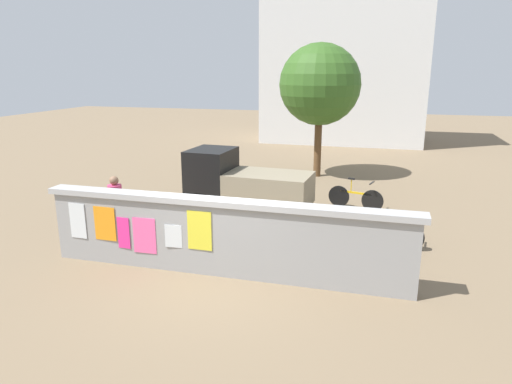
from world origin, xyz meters
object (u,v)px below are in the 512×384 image
object	(u,v)px
motorcycle	(382,227)
bicycle_near	(355,197)
person_walking	(116,201)
tree_roadside	(320,85)
auto_rickshaw_truck	(243,183)

from	to	relation	value
motorcycle	bicycle_near	world-z (taller)	bicycle_near
person_walking	tree_roadside	distance (m)	9.53
motorcycle	tree_roadside	distance (m)	8.12
auto_rickshaw_truck	person_walking	bearing A→B (deg)	-128.81
bicycle_near	tree_roadside	bearing A→B (deg)	113.01
tree_roadside	person_walking	bearing A→B (deg)	-114.48
auto_rickshaw_truck	bicycle_near	bearing A→B (deg)	21.30
auto_rickshaw_truck	person_walking	size ratio (longest dim) A/B	2.28
bicycle_near	tree_roadside	world-z (taller)	tree_roadside
motorcycle	tree_roadside	bearing A→B (deg)	109.93
motorcycle	person_walking	size ratio (longest dim) A/B	1.17
bicycle_near	person_walking	xyz separation A→B (m)	(-5.57, -4.19, 0.62)
tree_roadside	motorcycle	bearing A→B (deg)	-70.07
motorcycle	tree_roadside	world-z (taller)	tree_roadside
bicycle_near	tree_roadside	size ratio (longest dim) A/B	0.33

